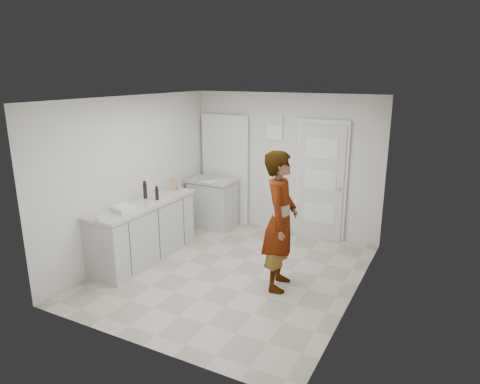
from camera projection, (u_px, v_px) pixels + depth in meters
The scene contains 12 objects.
ground at pixel (232, 272), 6.29m from camera, with size 4.00×4.00×0.00m, color gray.
room_shell at pixel (274, 176), 7.76m from camera, with size 4.00×4.00×4.00m.
main_counter at pixel (144, 233), 6.65m from camera, with size 0.64×1.96×0.93m.
side_counter at pixel (213, 205), 8.05m from camera, with size 0.84×0.61×0.93m.
person at pixel (280, 221), 5.63m from camera, with size 0.69×0.45×1.88m, color silver.
cake_mix_box at pixel (173, 185), 7.15m from camera, with size 0.12×0.06×0.20m, color #9C734E.
spice_jar at pixel (179, 188), 7.15m from camera, with size 0.05×0.05×0.08m, color tan.
oil_cruet_a at pixel (157, 193), 6.61m from camera, with size 0.06×0.06×0.22m.
oil_cruet_b at pixel (145, 190), 6.68m from camera, with size 0.06×0.06×0.29m.
baking_dish at pixel (124, 209), 6.10m from camera, with size 0.41×0.34×0.06m.
egg_bowl at pixel (101, 218), 5.71m from camera, with size 0.12×0.12×0.04m.
papers at pixel (209, 181), 7.79m from camera, with size 0.25×0.31×0.01m, color white.
Camera 1 is at (2.75, -5.04, 2.82)m, focal length 32.00 mm.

